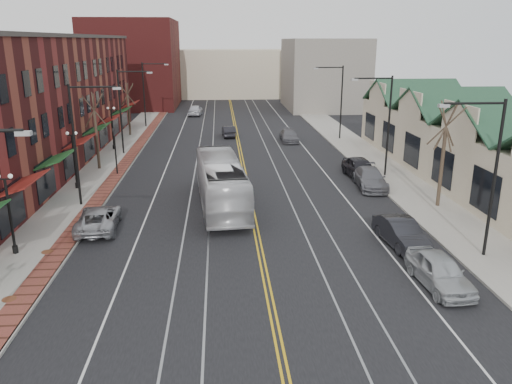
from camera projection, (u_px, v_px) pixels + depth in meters
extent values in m
plane|color=black|center=(276.00, 330.00, 19.36)|extent=(160.00, 160.00, 0.00)
cube|color=gray|center=(88.00, 189.00, 37.58)|extent=(4.00, 120.00, 0.15)
cube|color=gray|center=(399.00, 182.00, 39.26)|extent=(4.00, 120.00, 0.15)
cube|color=maroon|center=(18.00, 105.00, 42.18)|extent=(10.00, 50.00, 11.00)
cube|color=beige|center=(476.00, 153.00, 39.03)|extent=(8.00, 36.00, 4.60)
cube|color=maroon|center=(134.00, 64.00, 82.96)|extent=(14.00, 18.00, 14.00)
cube|color=beige|center=(229.00, 73.00, 99.12)|extent=(22.00, 14.00, 9.00)
cube|color=slate|center=(324.00, 74.00, 80.80)|extent=(12.00, 16.00, 11.00)
cube|color=#999999|center=(23.00, 133.00, 16.47)|extent=(0.50, 0.25, 0.15)
cylinder|color=black|center=(75.00, 146.00, 32.61)|extent=(0.16, 0.16, 8.00)
cylinder|color=black|center=(93.00, 87.00, 31.60)|extent=(3.00, 0.12, 0.12)
cube|color=#999999|center=(117.00, 88.00, 31.73)|extent=(0.50, 0.25, 0.15)
cylinder|color=black|center=(120.00, 112.00, 47.86)|extent=(0.16, 0.16, 8.00)
cylinder|color=black|center=(133.00, 72.00, 46.86)|extent=(3.00, 0.12, 0.12)
cube|color=#999999|center=(150.00, 73.00, 46.99)|extent=(0.50, 0.25, 0.15)
cylinder|color=black|center=(144.00, 95.00, 63.12)|extent=(0.16, 0.16, 8.00)
cylinder|color=black|center=(154.00, 64.00, 62.12)|extent=(3.00, 0.12, 0.12)
cube|color=#999999|center=(166.00, 65.00, 62.25)|extent=(0.50, 0.25, 0.15)
cylinder|color=black|center=(494.00, 180.00, 24.68)|extent=(0.16, 0.16, 8.00)
cylinder|color=black|center=(475.00, 103.00, 23.46)|extent=(3.00, 0.12, 0.12)
cube|color=#999999|center=(444.00, 106.00, 23.39)|extent=(0.50, 0.25, 0.15)
cylinder|color=black|center=(389.00, 127.00, 39.94)|extent=(0.16, 0.16, 8.00)
cylinder|color=black|center=(374.00, 78.00, 38.72)|extent=(3.00, 0.12, 0.12)
cube|color=#999999|center=(354.00, 80.00, 38.65)|extent=(0.50, 0.25, 0.15)
cylinder|color=black|center=(341.00, 103.00, 55.20)|extent=(0.16, 0.16, 8.00)
cylinder|color=black|center=(329.00, 67.00, 53.98)|extent=(3.00, 0.12, 0.12)
cube|color=#999999|center=(316.00, 68.00, 53.91)|extent=(0.50, 0.25, 0.15)
cylinder|color=black|center=(15.00, 249.00, 25.99)|extent=(0.28, 0.28, 0.40)
cylinder|color=black|center=(10.00, 217.00, 25.47)|extent=(0.14, 0.14, 4.00)
cube|color=black|center=(5.00, 179.00, 24.88)|extent=(0.60, 0.06, 0.06)
sphere|color=white|center=(10.00, 176.00, 24.86)|extent=(0.24, 0.24, 0.24)
cylinder|color=black|center=(77.00, 185.00, 37.44)|extent=(0.28, 0.28, 0.40)
cylinder|color=black|center=(75.00, 162.00, 36.91)|extent=(0.14, 0.14, 4.00)
cube|color=black|center=(72.00, 135.00, 36.33)|extent=(0.60, 0.06, 0.06)
sphere|color=white|center=(67.00, 133.00, 36.26)|extent=(0.24, 0.24, 0.24)
sphere|color=white|center=(76.00, 133.00, 36.31)|extent=(0.24, 0.24, 0.24)
cylinder|color=black|center=(114.00, 147.00, 50.79)|extent=(0.28, 0.28, 0.40)
cylinder|color=black|center=(113.00, 130.00, 50.27)|extent=(0.14, 0.14, 4.00)
cube|color=black|center=(111.00, 110.00, 49.68)|extent=(0.60, 0.06, 0.06)
sphere|color=white|center=(108.00, 108.00, 49.62)|extent=(0.24, 0.24, 0.24)
sphere|color=white|center=(114.00, 108.00, 49.66)|extent=(0.24, 0.24, 0.24)
cylinder|color=#382B21|center=(97.00, 140.00, 42.53)|extent=(0.24, 0.24, 4.90)
cylinder|color=#382B21|center=(94.00, 110.00, 41.78)|extent=(0.58, 1.37, 2.90)
cylinder|color=#382B21|center=(94.00, 110.00, 41.78)|extent=(1.60, 0.66, 2.78)
cylinder|color=#382B21|center=(94.00, 110.00, 41.78)|extent=(0.53, 1.23, 2.96)
cylinder|color=#382B21|center=(94.00, 110.00, 41.78)|extent=(1.69, 1.03, 2.64)
cylinder|color=#382B21|center=(94.00, 110.00, 41.78)|extent=(1.78, 1.29, 2.48)
cylinder|color=#382B21|center=(129.00, 115.00, 57.84)|extent=(0.24, 0.24, 4.55)
cylinder|color=#382B21|center=(127.00, 95.00, 57.14)|extent=(0.55, 1.28, 2.69)
cylinder|color=#382B21|center=(127.00, 95.00, 57.14)|extent=(1.49, 0.62, 2.58)
cylinder|color=#382B21|center=(127.00, 95.00, 57.14)|extent=(0.50, 1.15, 2.75)
cylinder|color=#382B21|center=(127.00, 95.00, 57.14)|extent=(1.57, 0.97, 2.45)
cylinder|color=#382B21|center=(127.00, 95.00, 57.14)|extent=(1.66, 1.20, 2.30)
cylinder|color=#382B21|center=(442.00, 167.00, 32.78)|extent=(0.24, 0.24, 5.25)
cylinder|color=#382B21|center=(446.00, 126.00, 31.99)|extent=(0.61, 1.46, 3.10)
cylinder|color=#382B21|center=(446.00, 126.00, 31.99)|extent=(1.70, 0.70, 2.97)
cylinder|color=#382B21|center=(446.00, 126.00, 31.99)|extent=(0.56, 1.31, 3.17)
cylinder|color=#382B21|center=(446.00, 126.00, 31.99)|extent=(1.80, 1.10, 2.82)
cylinder|color=#382B21|center=(446.00, 126.00, 31.99)|extent=(1.90, 1.37, 2.65)
cylinder|color=#592D19|center=(9.00, 299.00, 21.39)|extent=(0.60, 0.60, 0.02)
cylinder|color=#592D19|center=(47.00, 252.00, 26.16)|extent=(0.60, 0.60, 0.02)
cylinder|color=black|center=(116.00, 155.00, 41.00)|extent=(0.12, 0.12, 3.20)
imported|color=black|center=(114.00, 134.00, 40.49)|extent=(0.18, 0.15, 0.90)
imported|color=silver|center=(221.00, 182.00, 33.52)|extent=(3.71, 11.85, 3.25)
imported|color=#9C9DA2|center=(99.00, 218.00, 29.52)|extent=(2.62, 5.08, 1.37)
imported|color=#ABAFB2|center=(440.00, 271.00, 22.64)|extent=(2.03, 4.51, 1.50)
imported|color=black|center=(401.00, 233.00, 27.19)|extent=(2.00, 4.61, 1.47)
imported|color=slate|center=(370.00, 178.00, 37.85)|extent=(2.43, 5.21, 1.47)
imported|color=black|center=(360.00, 168.00, 40.46)|extent=(2.30, 5.03, 1.67)
imported|color=black|center=(229.00, 131.00, 57.92)|extent=(1.61, 3.94, 1.27)
imported|color=#59585F|center=(289.00, 136.00, 55.19)|extent=(1.89, 4.53, 1.31)
imported|color=silver|center=(195.00, 110.00, 74.23)|extent=(2.30, 4.86, 1.61)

